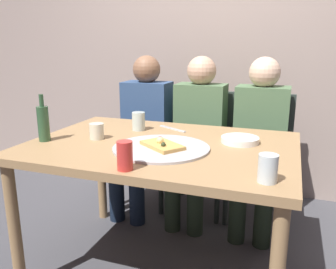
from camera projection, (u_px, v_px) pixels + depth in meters
name	position (u px, v px, depth m)	size (l,w,h in m)	color
ground_plane	(162.00, 267.00, 2.01)	(8.00, 8.00, 0.00)	#424247
back_wall	(217.00, 38.00, 2.90)	(6.00, 0.10, 2.60)	gray
dining_table	(161.00, 158.00, 1.84)	(1.37, 0.97, 0.75)	#99754C
pizza_tray	(161.00, 148.00, 1.72)	(0.48, 0.48, 0.01)	#ADADB2
pizza_slice_last	(162.00, 145.00, 1.71)	(0.25, 0.23, 0.05)	tan
wine_bottle	(43.00, 123.00, 1.84)	(0.06, 0.06, 0.25)	#2D5133
tumbler_near	(97.00, 131.00, 1.89)	(0.08, 0.08, 0.09)	beige
tumbler_far	(139.00, 121.00, 2.08)	(0.08, 0.08, 0.11)	#B7C6BC
wine_glass	(268.00, 168.00, 1.30)	(0.07, 0.07, 0.11)	silver
soda_can	(125.00, 156.00, 1.42)	(0.07, 0.07, 0.12)	red
plate_stack	(240.00, 140.00, 1.83)	(0.20, 0.20, 0.03)	white
table_knife	(172.00, 129.00, 2.12)	(0.22, 0.02, 0.01)	#B7B7BC
chair_left	(151.00, 138.00, 2.83)	(0.44, 0.44, 0.90)	#2D3833
chair_middle	(202.00, 142.00, 2.69)	(0.44, 0.44, 0.90)	#2D3833
chair_right	(260.00, 148.00, 2.54)	(0.44, 0.44, 0.90)	#2D3833
guest_in_sweater	(143.00, 126.00, 2.66)	(0.36, 0.56, 1.17)	navy
guest_in_beanie	(197.00, 131.00, 2.52)	(0.36, 0.56, 1.17)	#4C6B47
guest_by_wall	(259.00, 136.00, 2.37)	(0.36, 0.56, 1.17)	#4C6B47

